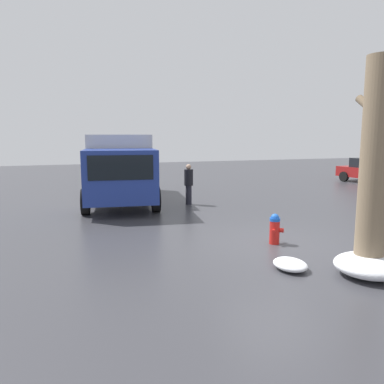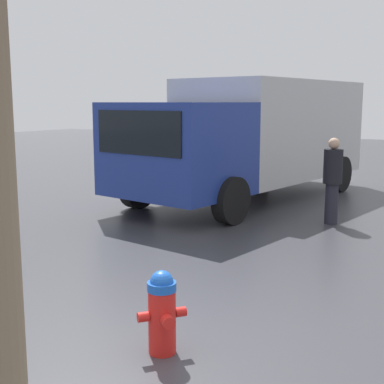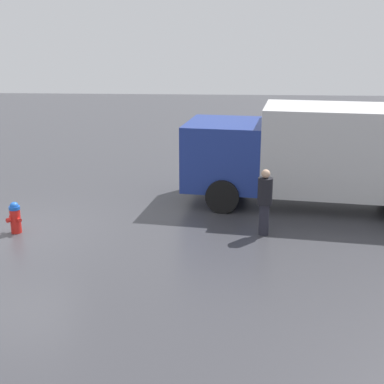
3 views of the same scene
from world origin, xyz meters
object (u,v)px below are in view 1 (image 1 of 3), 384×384
at_px(tree_trunk, 375,168).
at_px(parked_car, 374,171).
at_px(delivery_truck, 120,165).
at_px(pedestrian, 189,183).
at_px(fire_hydrant, 275,228).

xyz_separation_m(tree_trunk, parked_car, (11.28, -11.44, -1.37)).
xyz_separation_m(delivery_truck, pedestrian, (-1.76, -2.44, -0.64)).
relative_size(fire_hydrant, delivery_truck, 0.10).
height_order(pedestrian, parked_car, pedestrian).
relative_size(tree_trunk, pedestrian, 2.59).
bearing_deg(parked_car, fire_hydrant, 30.05).
distance_m(delivery_truck, pedestrian, 3.08).
xyz_separation_m(fire_hydrant, tree_trunk, (-2.43, -0.62, 1.70)).
xyz_separation_m(delivery_truck, parked_car, (1.12, -14.76, -0.78)).
bearing_deg(tree_trunk, fire_hydrant, 14.20).
distance_m(delivery_truck, parked_car, 14.83).
relative_size(tree_trunk, parked_car, 0.96).
xyz_separation_m(fire_hydrant, delivery_truck, (7.73, 2.71, 1.12)).
height_order(delivery_truck, parked_car, delivery_truck).
distance_m(fire_hydrant, pedestrian, 6.00).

